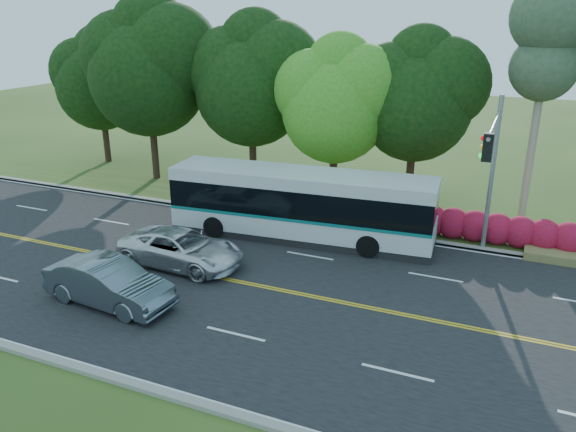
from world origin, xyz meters
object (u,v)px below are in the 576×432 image
at_px(traffic_signal, 492,160).
at_px(sedan, 109,283).
at_px(suv, 181,248).
at_px(transit_bus, 301,206).

relative_size(traffic_signal, sedan, 1.38).
distance_m(traffic_signal, suv, 13.29).
bearing_deg(traffic_signal, transit_bus, -179.60).
bearing_deg(sedan, transit_bus, -20.23).
relative_size(traffic_signal, suv, 1.29).
height_order(traffic_signal, suv, traffic_signal).
distance_m(transit_bus, suv, 6.06).
bearing_deg(traffic_signal, sedan, -144.17).
xyz_separation_m(transit_bus, sedan, (-4.07, -8.79, -0.77)).
bearing_deg(transit_bus, suv, -130.56).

